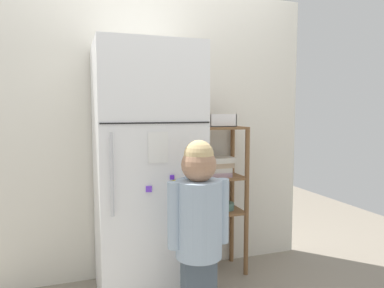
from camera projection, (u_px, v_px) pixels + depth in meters
The scene contains 5 objects.
kitchen_wall_back at pixel (151, 133), 2.81m from camera, with size 2.61×0.03×2.22m, color silver.
refrigerator at pixel (147, 173), 2.47m from camera, with size 0.68×0.67×1.72m.
child_standing at pixel (199, 218), 2.02m from camera, with size 0.36×0.27×1.13m.
pantry_shelf_unit at pixel (217, 182), 2.83m from camera, with size 0.42×0.30×1.16m.
fruit_bin at pixel (220, 121), 2.80m from camera, with size 0.22×0.17×0.10m.
Camera 1 is at (-0.60, -2.39, 1.29)m, focal length 33.54 mm.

